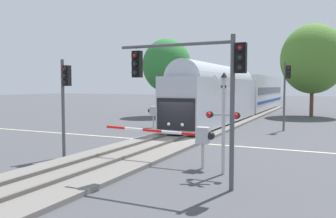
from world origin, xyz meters
TOP-DOWN VIEW (x-y plane):
  - ground_plane at (0.00, 0.00)m, footprint 220.00×220.00m
  - road_centre_stripe at (0.00, 0.00)m, footprint 44.00×0.20m
  - railway_track at (0.00, 0.00)m, footprint 4.40×80.00m
  - commuter_train at (0.00, 20.48)m, footprint 3.04×42.38m
  - crossing_gate_near at (3.81, -6.12)m, footprint 5.51×0.40m
  - crossing_signal_mast at (5.46, -6.75)m, footprint 1.36×0.44m
  - crossing_gate_far at (-3.65, 6.12)m, footprint 6.24×0.40m
  - traffic_signal_near_right at (5.08, -8.76)m, footprint 4.78×0.38m
  - traffic_signal_median at (-2.51, -6.91)m, footprint 0.53×0.38m
  - traffic_signal_far_side at (6.14, 8.61)m, footprint 0.53×0.38m
  - elm_centre_background at (7.33, 23.60)m, footprint 7.25×7.25m
  - oak_behind_train at (-8.10, 16.66)m, footprint 5.66×5.66m

SIDE VIEW (x-z plane):
  - ground_plane at x=0.00m, z-range 0.00..0.00m
  - road_centre_stripe at x=0.00m, z-range 0.00..0.01m
  - railway_track at x=0.00m, z-range -0.06..0.26m
  - crossing_gate_near at x=3.81m, z-range 0.50..2.30m
  - crossing_gate_far at x=-3.65m, z-range 0.50..2.30m
  - crossing_signal_mast at x=5.46m, z-range 0.45..4.57m
  - commuter_train at x=0.00m, z-range 0.21..5.37m
  - traffic_signal_median at x=-2.51m, z-range 0.83..5.70m
  - traffic_signal_far_side at x=6.14m, z-range 0.93..6.40m
  - traffic_signal_near_right at x=5.08m, z-range 1.34..6.63m
  - oak_behind_train at x=-8.10m, z-range 1.41..10.49m
  - elm_centre_background at x=7.33m, z-range 1.33..12.07m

